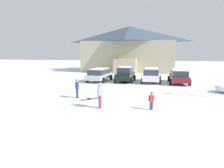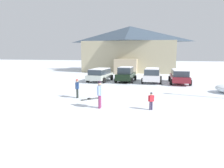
% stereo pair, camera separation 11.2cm
% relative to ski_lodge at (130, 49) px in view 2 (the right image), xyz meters
% --- Properties ---
extents(ground, '(160.00, 160.00, 0.00)m').
position_rel_ski_lodge_xyz_m(ground, '(1.46, -29.34, -4.17)').
color(ground, silver).
extents(ski_lodge, '(16.60, 11.87, 8.23)m').
position_rel_ski_lodge_xyz_m(ski_lodge, '(0.00, 0.00, 0.00)').
color(ski_lodge, tan).
rests_on(ski_lodge, ground).
extents(parked_silver_wagon, '(2.50, 4.62, 1.52)m').
position_rel_ski_lodge_xyz_m(parked_silver_wagon, '(-1.50, -14.68, -3.33)').
color(parked_silver_wagon, beige).
rests_on(parked_silver_wagon, ground).
extents(parked_black_sedan, '(2.19, 4.18, 1.76)m').
position_rel_ski_lodge_xyz_m(parked_black_sedan, '(1.56, -14.33, -3.30)').
color(parked_black_sedan, black).
rests_on(parked_black_sedan, ground).
extents(parked_white_suv, '(2.21, 4.22, 1.63)m').
position_rel_ski_lodge_xyz_m(parked_white_suv, '(4.61, -14.31, -3.29)').
color(parked_white_suv, silver).
rests_on(parked_white_suv, ground).
extents(parked_maroon_van, '(2.18, 4.61, 1.55)m').
position_rel_ski_lodge_xyz_m(parked_maroon_van, '(7.59, -14.41, -3.32)').
color(parked_maroon_van, maroon).
rests_on(parked_maroon_van, ground).
extents(skier_teen_in_navy_coat, '(0.26, 0.52, 1.41)m').
position_rel_ski_lodge_xyz_m(skier_teen_in_navy_coat, '(-0.62, -23.74, -3.38)').
color(skier_teen_in_navy_coat, '#212823').
rests_on(skier_teen_in_navy_coat, ground).
extents(skier_adult_in_blue_parka, '(0.27, 0.62, 1.67)m').
position_rel_ski_lodge_xyz_m(skier_adult_in_blue_parka, '(1.82, -26.06, -3.23)').
color(skier_adult_in_blue_parka, '#7B2E56').
rests_on(skier_adult_in_blue_parka, ground).
extents(skier_child_in_red_jacket, '(0.35, 0.25, 1.05)m').
position_rel_ski_lodge_xyz_m(skier_child_in_red_jacket, '(4.90, -25.77, -3.58)').
color(skier_child_in_red_jacket, '#39304F').
rests_on(skier_child_in_red_jacket, ground).
extents(pair_of_skis, '(1.25, 1.29, 0.08)m').
position_rel_ski_lodge_xyz_m(pair_of_skis, '(0.44, -23.96, -4.15)').
color(pair_of_skis, '#272926').
rests_on(pair_of_skis, ground).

